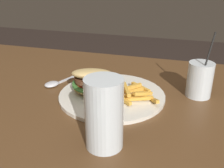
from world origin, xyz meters
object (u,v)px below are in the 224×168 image
(spoon, at_px, (54,83))
(meal_plate_near, at_px, (104,88))
(beer_glass, at_px, (104,115))
(juice_glass, at_px, (200,81))

(spoon, bearing_deg, meal_plate_near, 102.54)
(meal_plate_near, xyz_separation_m, beer_glass, (-0.07, 0.22, 0.05))
(meal_plate_near, distance_m, spoon, 0.18)
(juice_glass, height_order, spoon, juice_glass)
(beer_glass, xyz_separation_m, juice_glass, (-0.19, -0.30, -0.03))
(beer_glass, distance_m, juice_glass, 0.36)
(beer_glass, xyz_separation_m, spoon, (0.25, -0.25, -0.07))
(beer_glass, bearing_deg, meal_plate_near, -71.85)
(beer_glass, relative_size, spoon, 1.00)
(spoon, bearing_deg, juice_glass, 118.35)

